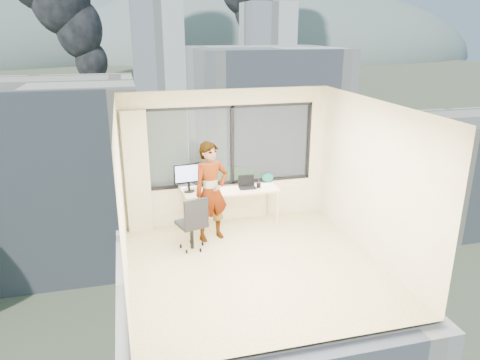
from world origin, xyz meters
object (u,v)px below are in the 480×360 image
object	(u,v)px
laptop	(247,183)
desk	(231,208)
chair	(191,222)
person	(211,192)
game_console	(188,187)
monitor	(188,177)
handbag	(268,178)

from	to	relation	value
laptop	desk	bearing A→B (deg)	-177.62
chair	person	world-z (taller)	person
person	laptop	distance (m)	0.92
desk	laptop	distance (m)	0.57
game_console	monitor	bearing A→B (deg)	-106.17
chair	person	xyz separation A→B (m)	(0.42, 0.32, 0.41)
chair	person	distance (m)	0.66
chair	handbag	size ratio (longest dim) A/B	4.10
chair	handbag	bearing A→B (deg)	13.74
monitor	handbag	xyz separation A→B (m)	(1.60, 0.15, -0.18)
chair	game_console	distance (m)	1.03
chair	laptop	world-z (taller)	chair
laptop	handbag	distance (m)	0.54
chair	laptop	distance (m)	1.48
monitor	person	bearing A→B (deg)	-65.11
desk	game_console	world-z (taller)	game_console
monitor	game_console	bearing A→B (deg)	84.32
laptop	chair	bearing A→B (deg)	-145.06
desk	handbag	size ratio (longest dim) A/B	7.39
person	laptop	size ratio (longest dim) A/B	5.34
handbag	laptop	bearing A→B (deg)	-162.51
chair	person	size ratio (longest dim) A/B	0.55
chair	monitor	distance (m)	1.02
laptop	person	bearing A→B (deg)	-147.97
desk	chair	world-z (taller)	chair
desk	person	distance (m)	0.84
desk	game_console	xyz separation A→B (m)	(-0.80, 0.21, 0.41)
desk	laptop	bearing A→B (deg)	-0.03
game_console	handbag	size ratio (longest dim) A/B	1.19
monitor	game_console	size ratio (longest dim) A/B	1.92
chair	laptop	bearing A→B (deg)	15.40
desk	laptop	world-z (taller)	laptop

